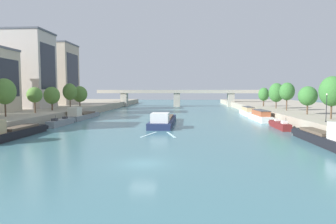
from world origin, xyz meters
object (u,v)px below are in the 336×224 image
(tree_left_by_lamp, at_px, (70,92))
(tree_left_far, at_px, (80,94))
(lamppost_right_bank, at_px, (326,106))
(barge_midriver, at_px, (163,120))
(tree_right_distant, at_px, (287,91))
(tree_left_nearest, at_px, (52,95))
(moored_boat_left_lone, at_px, (13,132))
(tree_right_far, at_px, (264,94))
(tree_right_third, at_px, (308,96))
(moored_boat_right_gap_after, at_px, (260,116))
(bridge_far, at_px, (177,96))
(moored_boat_right_downstream, at_px, (323,137))
(moored_boat_left_second, at_px, (82,115))
(tree_left_past_mid, at_px, (35,95))
(moored_boat_right_far, at_px, (279,125))
(moored_boat_left_midway, at_px, (61,122))
(tree_right_end_of_row, at_px, (332,91))
(moored_boat_right_midway, at_px, (247,111))
(tree_left_second, at_px, (5,91))
(tree_right_nearest, at_px, (276,93))

(tree_left_by_lamp, xyz_separation_m, tree_left_far, (0.01, 7.67, -0.75))
(lamppost_right_bank, bearing_deg, barge_midriver, 153.16)
(tree_right_distant, bearing_deg, tree_left_nearest, -177.33)
(moored_boat_left_lone, bearing_deg, tree_right_far, 45.33)
(tree_right_third, bearing_deg, moored_boat_right_gap_after, 132.58)
(tree_left_nearest, bearing_deg, bridge_far, 63.38)
(tree_left_by_lamp, bearing_deg, moored_boat_right_downstream, -39.42)
(moored_boat_left_second, relative_size, tree_right_far, 2.82)
(tree_left_past_mid, bearing_deg, tree_right_far, 28.23)
(moored_boat_right_downstream, relative_size, moored_boat_right_far, 1.46)
(moored_boat_left_midway, distance_m, tree_right_third, 51.22)
(moored_boat_right_gap_after, height_order, tree_left_nearest, tree_left_nearest)
(moored_boat_left_second, bearing_deg, moored_boat_right_gap_after, -2.14)
(moored_boat_right_far, xyz_separation_m, tree_left_far, (-51.46, 34.04, 5.38))
(moored_boat_left_lone, bearing_deg, moored_boat_right_downstream, -2.91)
(tree_left_by_lamp, bearing_deg, tree_right_end_of_row, -27.33)
(moored_boat_left_second, relative_size, tree_left_by_lamp, 2.36)
(tree_right_end_of_row, height_order, tree_right_far, tree_right_end_of_row)
(tree_right_distant, xyz_separation_m, tree_right_far, (-0.56, 19.22, -0.95))
(moored_boat_right_midway, distance_m, bridge_far, 49.66)
(tree_left_second, height_order, tree_left_by_lamp, tree_left_second)
(moored_boat_right_midway, relative_size, tree_left_past_mid, 2.38)
(tree_right_distant, bearing_deg, tree_left_past_mid, -168.62)
(tree_left_second, bearing_deg, moored_boat_left_lone, -53.05)
(lamppost_right_bank, bearing_deg, tree_right_nearest, 85.26)
(lamppost_right_bank, bearing_deg, moored_boat_left_midway, 167.28)
(moored_boat_right_far, bearing_deg, moored_boat_left_lone, -162.11)
(barge_midriver, xyz_separation_m, tree_right_distant, (29.70, 12.80, 6.02))
(moored_boat_left_lone, bearing_deg, moored_boat_right_far, 17.89)
(moored_boat_left_second, xyz_separation_m, moored_boat_right_downstream, (44.48, -32.08, 0.05))
(moored_boat_right_midway, relative_size, tree_right_far, 2.31)
(moored_boat_left_lone, bearing_deg, tree_left_far, 99.27)
(moored_boat_right_midway, bearing_deg, moored_boat_left_lone, -135.24)
(tree_left_second, height_order, tree_left_nearest, tree_left_second)
(moored_boat_left_midway, height_order, tree_left_past_mid, tree_left_past_mid)
(tree_left_past_mid, distance_m, tree_right_distant, 59.32)
(moored_boat_right_far, xyz_separation_m, tree_left_past_mid, (-50.93, 5.84, 5.54))
(moored_boat_right_gap_after, height_order, bridge_far, bridge_far)
(moored_boat_right_midway, xyz_separation_m, bridge_far, (-22.00, 44.36, 3.83))
(moored_boat_left_midway, relative_size, moored_boat_right_downstream, 0.70)
(moored_boat_left_lone, height_order, tree_left_second, tree_left_second)
(lamppost_right_bank, bearing_deg, moored_boat_right_downstream, -117.10)
(tree_left_far, xyz_separation_m, tree_right_far, (58.12, 2.72, -0.06))
(tree_right_distant, bearing_deg, tree_left_by_lamp, 171.44)
(moored_boat_left_lone, relative_size, tree_left_second, 2.09)
(moored_boat_right_gap_after, bearing_deg, tree_left_far, 158.80)
(tree_right_nearest, bearing_deg, tree_left_nearest, -169.41)
(moored_boat_left_lone, distance_m, tree_right_end_of_row, 52.33)
(moored_boat_left_lone, bearing_deg, bridge_far, 76.07)
(moored_boat_right_far, height_order, tree_right_distant, tree_right_distant)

